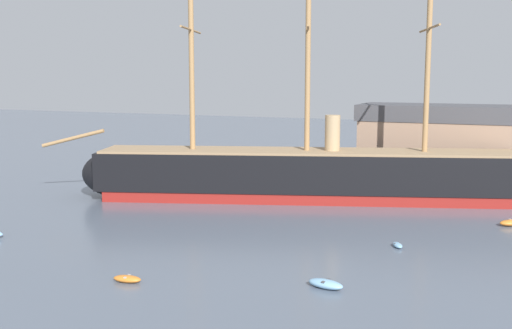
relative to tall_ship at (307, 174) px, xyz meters
name	(u,v)px	position (x,y,z in m)	size (l,w,h in m)	color
tall_ship	(307,174)	(0.00, 0.00, 0.00)	(63.33, 25.71, 31.49)	maroon
dinghy_near_centre	(127,279)	(-2.45, -36.89, -3.15)	(2.45, 1.30, 0.55)	orange
dinghy_mid_right	(326,284)	(12.39, -32.07, -3.09)	(3.09, 1.82, 0.68)	#7FB2D6
dinghy_alongside_stern	(398,245)	(15.31, -18.31, -3.22)	(1.51, 1.95, 0.42)	#7FB2D6
dinghy_far_right	(512,223)	(25.15, -4.89, -3.08)	(3.15, 2.70, 0.69)	orange
motorboat_distant_centre	(319,185)	(-0.76, 7.70, -2.82)	(4.50, 3.09, 1.74)	#1E284C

